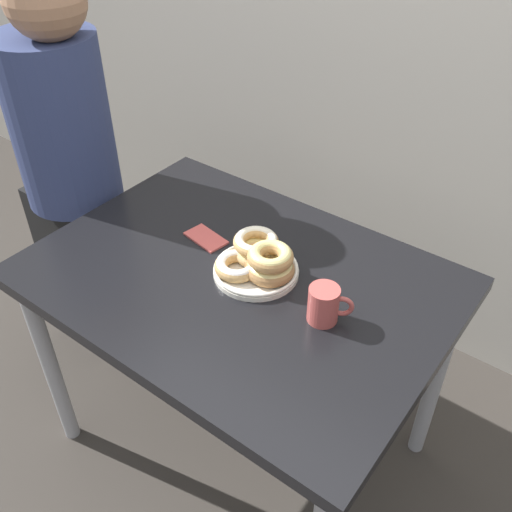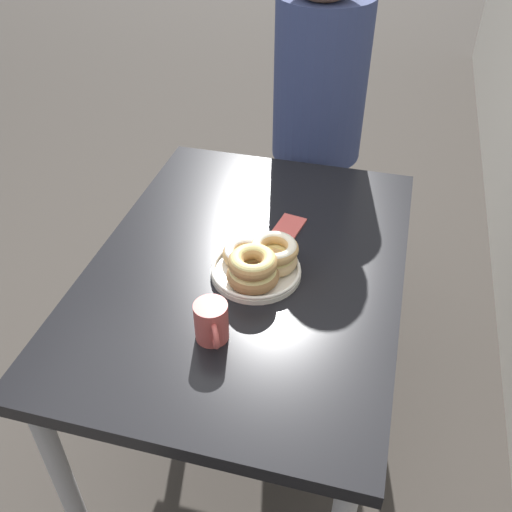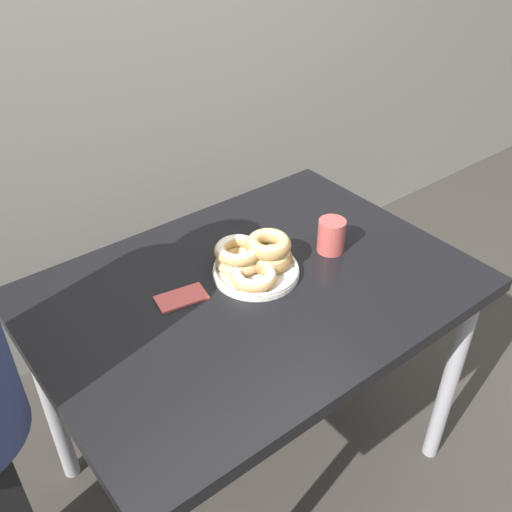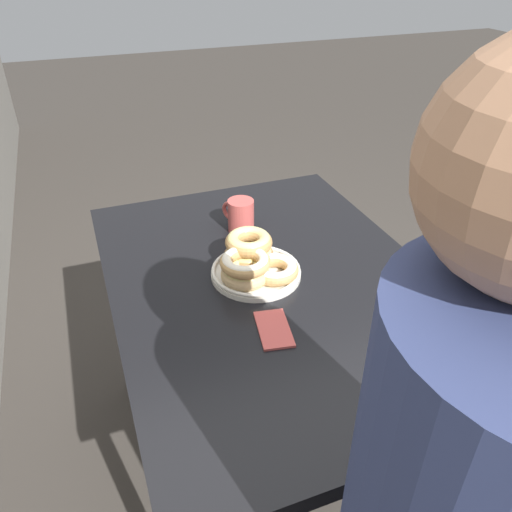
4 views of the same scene
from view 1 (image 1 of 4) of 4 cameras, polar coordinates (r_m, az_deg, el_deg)
The scene contains 6 objects.
ground_plane at distance 2.02m, azimuth -5.80°, elevation -22.19°, with size 14.00×14.00×0.00m, color #38332D.
dining_table at distance 1.59m, azimuth -1.74°, elevation -4.17°, with size 1.12×0.80×0.76m.
donut_plate at distance 1.52m, azimuth 0.25°, elevation -0.40°, with size 0.24×0.24×0.10m.
coffee_mug at distance 1.39m, azimuth 6.87°, elevation -4.80°, with size 0.11×0.08×0.10m.
person_figure at distance 2.04m, azimuth -18.14°, elevation 7.83°, with size 0.37×0.32×1.46m.
napkin at distance 1.67m, azimuth -5.03°, elevation 1.80°, with size 0.14×0.09×0.01m.
Camera 1 is at (0.74, -0.67, 1.76)m, focal length 40.00 mm.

